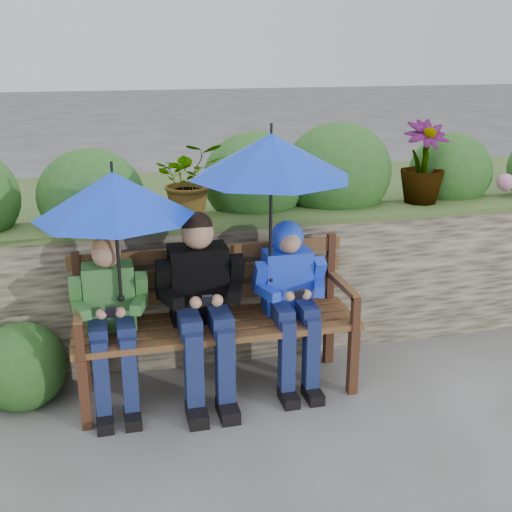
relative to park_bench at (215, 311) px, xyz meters
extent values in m
plane|color=#53524B|center=(0.24, -0.24, -0.55)|extent=(60.00, 60.00, 0.00)
cube|color=#40392D|center=(0.24, 0.51, -0.05)|extent=(8.00, 0.40, 1.00)
cube|color=#3C5A2D|center=(0.24, 0.51, 0.46)|extent=(8.00, 0.42, 0.04)
cube|color=#3C5A2D|center=(0.24, 1.71, -0.07)|extent=(8.00, 2.00, 0.96)
ellipsoid|color=#26521D|center=(-0.73, 0.62, 0.67)|extent=(0.72, 0.58, 0.65)
ellipsoid|color=#26521D|center=(0.47, 0.82, 0.69)|extent=(0.79, 0.63, 0.71)
ellipsoid|color=#26521D|center=(1.13, 0.80, 0.71)|extent=(0.86, 0.69, 0.77)
ellipsoid|color=#26521D|center=(2.12, 0.83, 0.66)|extent=(0.70, 0.56, 0.63)
sphere|color=pink|center=(-1.29, 0.61, 0.60)|extent=(0.14, 0.14, 0.14)
sphere|color=pink|center=(0.59, 0.61, 0.60)|extent=(0.14, 0.14, 0.14)
sphere|color=pink|center=(2.49, 0.61, 0.60)|extent=(0.14, 0.14, 0.14)
imported|color=#26521D|center=(-0.05, 0.61, 0.75)|extent=(0.48, 0.42, 0.54)
imported|color=#26521D|center=(1.75, 0.61, 0.80)|extent=(0.35, 0.35, 0.63)
sphere|color=#26521D|center=(-1.24, 0.11, -0.30)|extent=(0.57, 0.57, 0.57)
cube|color=#422516|center=(-0.85, -0.31, -0.32)|extent=(0.06, 0.06, 0.46)
cube|color=#422516|center=(-0.85, 0.14, -0.32)|extent=(0.06, 0.06, 0.46)
cube|color=#422516|center=(0.85, -0.31, -0.32)|extent=(0.06, 0.06, 0.46)
cube|color=#422516|center=(0.85, 0.14, -0.32)|extent=(0.06, 0.06, 0.46)
cube|color=brown|center=(0.00, -0.28, -0.07)|extent=(1.83, 0.10, 0.04)
cube|color=brown|center=(0.00, -0.15, -0.07)|extent=(1.83, 0.10, 0.04)
cube|color=brown|center=(0.00, -0.01, -0.07)|extent=(1.83, 0.10, 0.04)
cube|color=brown|center=(0.00, 0.12, -0.07)|extent=(1.83, 0.10, 0.04)
cube|color=#422516|center=(-0.85, 0.16, 0.16)|extent=(0.05, 0.05, 0.51)
cube|color=brown|center=(-0.85, -0.09, 0.13)|extent=(0.05, 0.47, 0.04)
cube|color=#422516|center=(-0.85, -0.31, 0.02)|extent=(0.05, 0.05, 0.22)
cube|color=#422516|center=(0.85, 0.16, 0.16)|extent=(0.05, 0.05, 0.51)
cube|color=brown|center=(0.85, -0.09, 0.13)|extent=(0.05, 0.47, 0.04)
cube|color=#422516|center=(0.85, -0.31, 0.02)|extent=(0.05, 0.05, 0.22)
cube|color=brown|center=(0.00, 0.17, 0.06)|extent=(1.83, 0.04, 0.09)
cube|color=brown|center=(0.00, 0.17, 0.20)|extent=(1.83, 0.04, 0.09)
cube|color=brown|center=(0.00, 0.17, 0.34)|extent=(1.83, 0.04, 0.09)
cube|color=#215F26|center=(-0.66, 0.01, 0.16)|extent=(0.31, 0.18, 0.42)
sphere|color=tan|center=(-0.66, -0.01, 0.45)|extent=(0.17, 0.17, 0.17)
sphere|color=#A46E3A|center=(-0.66, 0.00, 0.48)|extent=(0.16, 0.16, 0.16)
cube|color=navy|center=(-0.75, -0.13, 0.00)|extent=(0.11, 0.29, 0.11)
cube|color=navy|center=(-0.75, -0.28, -0.27)|extent=(0.09, 0.10, 0.55)
cube|color=black|center=(-0.75, -0.33, -0.51)|extent=(0.10, 0.20, 0.07)
cube|color=navy|center=(-0.58, -0.13, 0.00)|extent=(0.11, 0.29, 0.11)
cube|color=navy|center=(-0.58, -0.28, -0.27)|extent=(0.09, 0.10, 0.55)
cube|color=black|center=(-0.58, -0.33, -0.51)|extent=(0.10, 0.20, 0.07)
cube|color=#215F26|center=(-0.86, -0.03, 0.21)|extent=(0.07, 0.17, 0.23)
cube|color=#215F26|center=(-0.83, -0.15, 0.15)|extent=(0.12, 0.19, 0.06)
sphere|color=tan|center=(-0.72, -0.23, 0.15)|extent=(0.06, 0.06, 0.06)
cube|color=#215F26|center=(-0.47, -0.03, 0.21)|extent=(0.07, 0.17, 0.23)
cube|color=#215F26|center=(-0.49, -0.15, 0.15)|extent=(0.12, 0.19, 0.06)
sphere|color=tan|center=(-0.61, -0.23, 0.15)|extent=(0.06, 0.06, 0.06)
cube|color=black|center=(-0.66, -0.24, 0.16)|extent=(0.06, 0.07, 0.09)
cube|color=black|center=(-0.10, 0.01, 0.20)|extent=(0.37, 0.22, 0.50)
sphere|color=tan|center=(-0.10, -0.01, 0.54)|extent=(0.20, 0.20, 0.20)
sphere|color=black|center=(-0.10, 0.00, 0.57)|extent=(0.19, 0.19, 0.19)
cube|color=navy|center=(-0.20, -0.16, 0.01)|extent=(0.13, 0.35, 0.13)
cube|color=navy|center=(-0.20, -0.33, -0.27)|extent=(0.11, 0.12, 0.56)
cube|color=black|center=(-0.20, -0.39, -0.50)|extent=(0.12, 0.24, 0.09)
cube|color=navy|center=(0.00, -0.16, 0.01)|extent=(0.13, 0.35, 0.13)
cube|color=navy|center=(0.00, -0.33, -0.27)|extent=(0.11, 0.12, 0.56)
cube|color=black|center=(0.00, -0.39, -0.50)|extent=(0.12, 0.24, 0.09)
cube|color=black|center=(-0.33, -0.04, 0.26)|extent=(0.09, 0.20, 0.28)
cube|color=black|center=(-0.30, -0.18, 0.19)|extent=(0.14, 0.23, 0.08)
sphere|color=tan|center=(-0.16, -0.28, 0.19)|extent=(0.08, 0.08, 0.08)
cube|color=black|center=(0.13, -0.04, 0.26)|extent=(0.09, 0.20, 0.28)
cube|color=black|center=(0.10, -0.18, 0.19)|extent=(0.14, 0.23, 0.08)
sphere|color=tan|center=(-0.04, -0.28, 0.19)|extent=(0.08, 0.08, 0.08)
cube|color=black|center=(-0.10, -0.29, 0.20)|extent=(0.06, 0.07, 0.09)
cube|color=#1319D6|center=(0.49, 0.01, 0.16)|extent=(0.31, 0.18, 0.42)
sphere|color=tan|center=(0.49, -0.01, 0.45)|extent=(0.17, 0.17, 0.17)
sphere|color=#1319D6|center=(0.49, 0.02, 0.46)|extent=(0.22, 0.22, 0.22)
sphere|color=tan|center=(0.49, -0.05, 0.44)|extent=(0.13, 0.13, 0.13)
cube|color=navy|center=(0.41, -0.13, 0.00)|extent=(0.11, 0.29, 0.11)
cube|color=navy|center=(0.41, -0.28, -0.27)|extent=(0.09, 0.10, 0.55)
cube|color=black|center=(0.41, -0.33, -0.51)|extent=(0.10, 0.20, 0.07)
cube|color=navy|center=(0.57, -0.13, 0.00)|extent=(0.11, 0.29, 0.11)
cube|color=navy|center=(0.57, -0.28, -0.27)|extent=(0.09, 0.10, 0.55)
cube|color=black|center=(0.57, -0.33, -0.51)|extent=(0.10, 0.20, 0.07)
cube|color=#1319D6|center=(0.29, -0.03, 0.22)|extent=(0.07, 0.17, 0.23)
cube|color=#1319D6|center=(0.32, -0.15, 0.15)|extent=(0.12, 0.19, 0.06)
sphere|color=tan|center=(0.44, -0.23, 0.15)|extent=(0.06, 0.06, 0.06)
cube|color=#1319D6|center=(0.69, -0.03, 0.22)|extent=(0.07, 0.17, 0.23)
cube|color=#1319D6|center=(0.66, -0.15, 0.15)|extent=(0.12, 0.19, 0.06)
sphere|color=tan|center=(0.55, -0.23, 0.15)|extent=(0.06, 0.06, 0.06)
cube|color=black|center=(0.49, -0.24, 0.16)|extent=(0.06, 0.07, 0.09)
cone|color=#0D37DF|center=(-0.60, -0.11, 0.83)|extent=(0.94, 0.94, 0.27)
cylinder|color=black|center=(-0.60, -0.11, 0.99)|extent=(0.02, 0.02, 0.06)
cylinder|color=black|center=(-0.60, -0.11, 0.51)|extent=(0.02, 0.02, 0.64)
sphere|color=black|center=(-0.60, -0.11, 0.19)|extent=(0.04, 0.04, 0.04)
cone|color=#0D37DF|center=(0.36, -0.06, 1.01)|extent=(1.02, 1.02, 0.27)
cylinder|color=black|center=(0.36, -0.06, 1.18)|extent=(0.02, 0.02, 0.06)
cylinder|color=black|center=(0.36, -0.06, 0.61)|extent=(0.02, 0.02, 0.80)
sphere|color=black|center=(0.36, -0.06, 0.21)|extent=(0.04, 0.04, 0.04)
camera|label=1|loc=(-0.68, -3.81, 1.66)|focal=45.00mm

